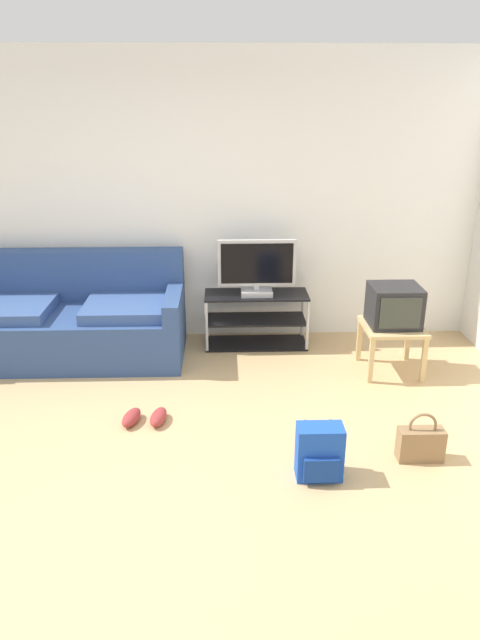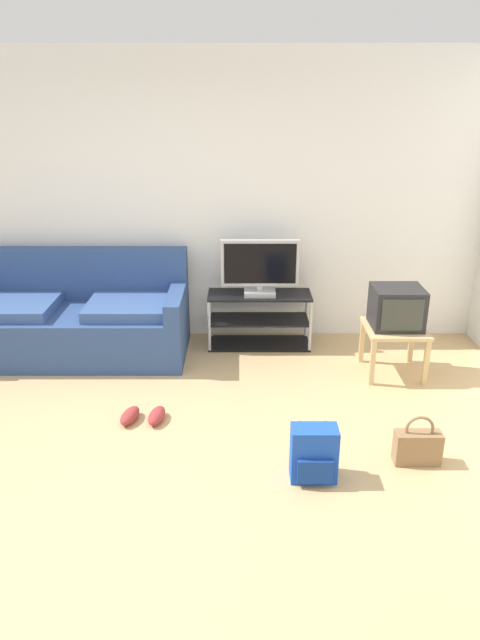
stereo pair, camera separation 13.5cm
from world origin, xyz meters
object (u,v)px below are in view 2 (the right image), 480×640
couch (76,319)px  backpack (314,454)px  flat_tv (260,268)px  sneakers_pair (143,416)px  crt_tv (397,307)px  handbag (418,446)px  side_table (395,334)px  tv_stand (259,320)px

couch → backpack: 2.79m
couch → flat_tv: flat_tv is taller
couch → sneakers_pair: size_ratio=5.68×
crt_tv → handbag: crt_tv is taller
handbag → sneakers_pair: bearing=164.6°
flat_tv → crt_tv: 1.29m
flat_tv → handbag: 2.27m
side_table → flat_tv: bearing=152.6°
couch → handbag: 3.23m
flat_tv → handbag: (0.99, -1.93, -0.66)m
crt_tv → handbag: bearing=-96.6°
backpack → crt_tv: bearing=43.4°
flat_tv → sneakers_pair: bearing=-122.8°
side_table → handbag: (-0.16, -1.34, -0.24)m
backpack → sneakers_pair: bearing=132.5°
flat_tv → couch: bearing=-174.7°
crt_tv → backpack: (-0.86, -1.53, -0.43)m
sneakers_pair → tv_stand: bearing=57.6°
crt_tv → side_table: bearing=-90.0°
crt_tv → tv_stand: bearing=152.3°
tv_stand → handbag: size_ratio=2.80×
side_table → sneakers_pair: bearing=-158.3°
flat_tv → side_table: size_ratio=1.43×
tv_stand → crt_tv: bearing=-27.7°
couch → side_table: 2.89m
backpack → side_table: bearing=43.1°
couch → flat_tv: (1.71, 0.16, 0.44)m
flat_tv → crt_tv: size_ratio=1.73×
tv_stand → sneakers_pair: bearing=-122.4°
couch → crt_tv: couch is taller
handbag → couch: bearing=146.7°
side_table → handbag: 1.37m
sneakers_pair → backpack: bearing=-30.4°
tv_stand → backpack: bearing=-82.5°
tv_stand → flat_tv: (0.00, -0.02, 0.52)m
tv_stand → sneakers_pair: 1.71m
couch → handbag: size_ratio=5.81×
flat_tv → sneakers_pair: 1.83m
couch → tv_stand: 1.72m
crt_tv → handbag: (-0.16, -1.36, -0.48)m
side_table → handbag: bearing=-96.7°
flat_tv → crt_tv: bearing=-26.8°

